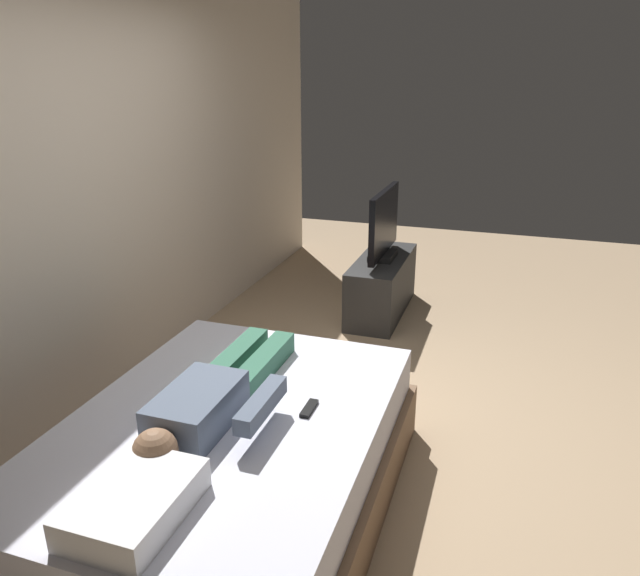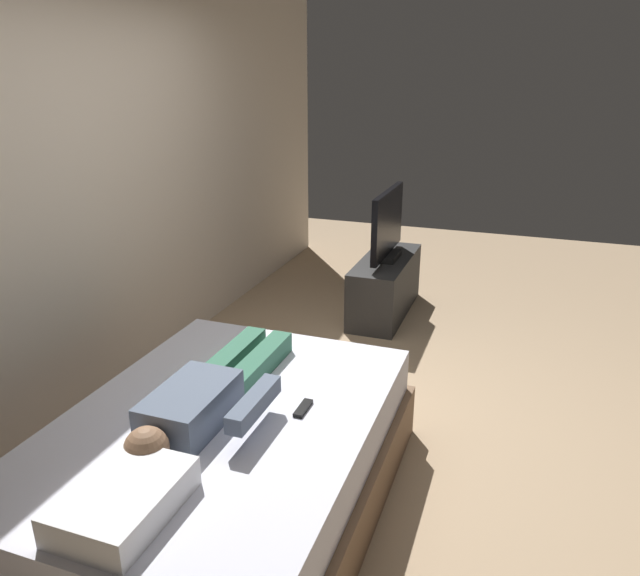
{
  "view_description": "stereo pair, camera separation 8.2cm",
  "coord_description": "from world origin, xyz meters",
  "px_view_note": "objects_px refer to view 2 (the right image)",
  "views": [
    {
      "loc": [
        -2.96,
        -0.75,
        2.03
      ],
      "look_at": [
        0.5,
        0.41,
        0.69
      ],
      "focal_mm": 33.58,
      "sensor_mm": 36.0,
      "label": 1
    },
    {
      "loc": [
        -2.94,
        -0.83,
        2.03
      ],
      "look_at": [
        0.5,
        0.41,
        0.69
      ],
      "focal_mm": 33.58,
      "sensor_mm": 36.0,
      "label": 2
    }
  ],
  "objects_px": {
    "person": "(209,395)",
    "pillow": "(124,500)",
    "remote": "(303,408)",
    "bed": "(222,467)",
    "tv_stand": "(385,286)",
    "tv": "(387,226)"
  },
  "relations": [
    {
      "from": "bed",
      "to": "person",
      "type": "height_order",
      "value": "person"
    },
    {
      "from": "person",
      "to": "pillow",
      "type": "bearing_deg",
      "value": -175.19
    },
    {
      "from": "bed",
      "to": "tv_stand",
      "type": "height_order",
      "value": "bed"
    },
    {
      "from": "pillow",
      "to": "person",
      "type": "distance_m",
      "value": 0.71
    },
    {
      "from": "bed",
      "to": "pillow",
      "type": "bearing_deg",
      "value": 180.0
    },
    {
      "from": "remote",
      "to": "tv_stand",
      "type": "xyz_separation_m",
      "value": [
        2.56,
        0.24,
        -0.3
      ]
    },
    {
      "from": "person",
      "to": "tv",
      "type": "relative_size",
      "value": 1.43
    },
    {
      "from": "pillow",
      "to": "tv",
      "type": "bearing_deg",
      "value": -1.84
    },
    {
      "from": "pillow",
      "to": "bed",
      "type": "bearing_deg",
      "value": 0.0
    },
    {
      "from": "pillow",
      "to": "remote",
      "type": "relative_size",
      "value": 3.2
    },
    {
      "from": "tv_stand",
      "to": "tv",
      "type": "bearing_deg",
      "value": 0.0
    },
    {
      "from": "remote",
      "to": "tv",
      "type": "relative_size",
      "value": 0.17
    },
    {
      "from": "remote",
      "to": "tv_stand",
      "type": "bearing_deg",
      "value": 5.24
    },
    {
      "from": "tv_stand",
      "to": "tv",
      "type": "height_order",
      "value": "tv"
    },
    {
      "from": "pillow",
      "to": "tv_stand",
      "type": "relative_size",
      "value": 0.44
    },
    {
      "from": "bed",
      "to": "remote",
      "type": "distance_m",
      "value": 0.48
    },
    {
      "from": "tv",
      "to": "remote",
      "type": "bearing_deg",
      "value": -174.76
    },
    {
      "from": "pillow",
      "to": "person",
      "type": "bearing_deg",
      "value": 4.81
    },
    {
      "from": "pillow",
      "to": "tv",
      "type": "height_order",
      "value": "tv"
    },
    {
      "from": "person",
      "to": "remote",
      "type": "relative_size",
      "value": 8.4
    },
    {
      "from": "pillow",
      "to": "remote",
      "type": "distance_m",
      "value": 0.93
    },
    {
      "from": "person",
      "to": "tv_stand",
      "type": "relative_size",
      "value": 1.15
    }
  ]
}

